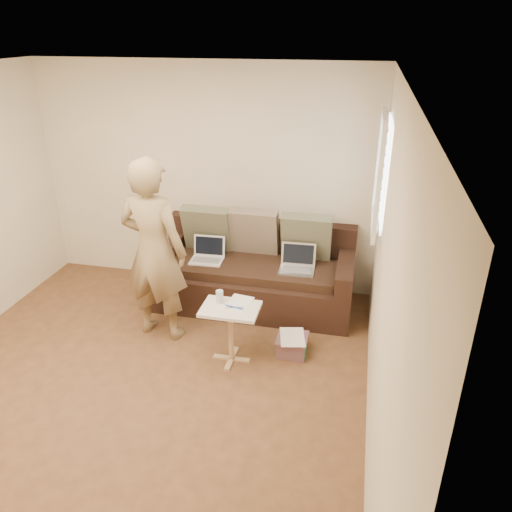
# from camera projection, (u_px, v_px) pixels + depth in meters

# --- Properties ---
(floor) EXTENTS (4.50, 4.50, 0.00)m
(floor) POSITION_uv_depth(u_px,v_px,m) (131.00, 395.00, 4.27)
(floor) COLOR #51331E
(floor) RESTS_ON ground
(ceiling) EXTENTS (4.50, 4.50, 0.00)m
(ceiling) POSITION_uv_depth(u_px,v_px,m) (88.00, 80.00, 3.16)
(ceiling) COLOR white
(ceiling) RESTS_ON wall_back
(wall_back) EXTENTS (4.00, 0.00, 4.00)m
(wall_back) POSITION_uv_depth(u_px,v_px,m) (205.00, 179.00, 5.70)
(wall_back) COLOR beige
(wall_back) RESTS_ON ground
(wall_right) EXTENTS (0.00, 4.50, 4.50)m
(wall_right) POSITION_uv_depth(u_px,v_px,m) (384.00, 289.00, 3.32)
(wall_right) COLOR beige
(wall_right) RESTS_ON ground
(window_blinds) EXTENTS (0.12, 0.88, 1.08)m
(window_blinds) POSITION_uv_depth(u_px,v_px,m) (381.00, 172.00, 4.49)
(window_blinds) COLOR white
(window_blinds) RESTS_ON wall_right
(sofa) EXTENTS (2.20, 0.95, 0.85)m
(sofa) POSITION_uv_depth(u_px,v_px,m) (254.00, 270.00, 5.52)
(sofa) COLOR black
(sofa) RESTS_ON ground
(pillow_left) EXTENTS (0.55, 0.29, 0.57)m
(pillow_left) POSITION_uv_depth(u_px,v_px,m) (207.00, 229.00, 5.67)
(pillow_left) COLOR #555942
(pillow_left) RESTS_ON sofa
(pillow_mid) EXTENTS (0.55, 0.27, 0.57)m
(pillow_mid) POSITION_uv_depth(u_px,v_px,m) (254.00, 232.00, 5.58)
(pillow_mid) COLOR #796657
(pillow_mid) RESTS_ON sofa
(pillow_right) EXTENTS (0.55, 0.28, 0.57)m
(pillow_right) POSITION_uv_depth(u_px,v_px,m) (306.00, 237.00, 5.44)
(pillow_right) COLOR #555942
(pillow_right) RESTS_ON sofa
(laptop_silver) EXTENTS (0.38, 0.28, 0.25)m
(laptop_silver) POSITION_uv_depth(u_px,v_px,m) (296.00, 271.00, 5.28)
(laptop_silver) COLOR #B7BABC
(laptop_silver) RESTS_ON sofa
(laptop_white) EXTENTS (0.37, 0.28, 0.26)m
(laptop_white) POSITION_uv_depth(u_px,v_px,m) (206.00, 261.00, 5.50)
(laptop_white) COLOR white
(laptop_white) RESTS_ON sofa
(person) EXTENTS (0.74, 0.55, 1.87)m
(person) POSITION_uv_depth(u_px,v_px,m) (154.00, 251.00, 4.75)
(person) COLOR olive
(person) RESTS_ON ground
(side_table) EXTENTS (0.53, 0.37, 0.58)m
(side_table) POSITION_uv_depth(u_px,v_px,m) (231.00, 334.00, 4.61)
(side_table) COLOR silver
(side_table) RESTS_ON ground
(drinking_glass) EXTENTS (0.07, 0.07, 0.12)m
(drinking_glass) POSITION_uv_depth(u_px,v_px,m) (220.00, 297.00, 4.55)
(drinking_glass) COLOR silver
(drinking_glass) RESTS_ON side_table
(scissors) EXTENTS (0.20, 0.14, 0.02)m
(scissors) POSITION_uv_depth(u_px,v_px,m) (234.00, 307.00, 4.47)
(scissors) COLOR silver
(scissors) RESTS_ON side_table
(paper_on_table) EXTENTS (0.25, 0.33, 0.00)m
(paper_on_table) POSITION_uv_depth(u_px,v_px,m) (239.00, 303.00, 4.55)
(paper_on_table) COLOR white
(paper_on_table) RESTS_ON side_table
(striped_box) EXTENTS (0.30, 0.30, 0.19)m
(striped_box) POSITION_uv_depth(u_px,v_px,m) (292.00, 345.00, 4.79)
(striped_box) COLOR #C31D48
(striped_box) RESTS_ON ground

